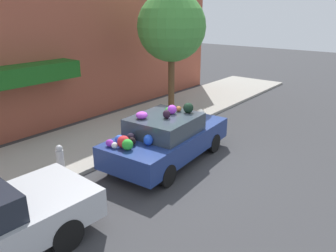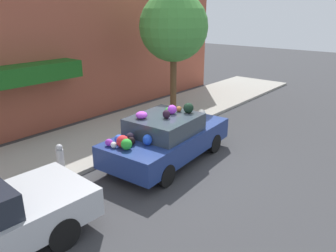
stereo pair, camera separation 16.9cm
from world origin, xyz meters
name	(u,v)px [view 2 (the right image)]	position (x,y,z in m)	size (l,w,h in m)	color
ground_plane	(167,159)	(0.00, 0.00, 0.00)	(60.00, 60.00, 0.00)	#38383A
sidewalk_curb	(106,136)	(0.00, 2.70, 0.05)	(24.00, 3.20, 0.11)	#9E998E
building_facade	(56,40)	(-0.09, 4.92, 3.07)	(18.00, 1.20, 6.23)	#9E4C38
street_tree	(174,27)	(3.08, 2.27, 3.45)	(2.50, 2.50, 4.61)	brown
fire_hydrant	(60,157)	(-2.40, 1.62, 0.45)	(0.20, 0.20, 0.70)	#B2B2B7
art_car	(167,137)	(-0.06, -0.03, 0.71)	(4.09, 2.06, 1.64)	navy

